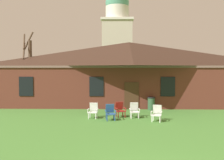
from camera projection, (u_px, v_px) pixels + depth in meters
name	position (u px, v px, depth m)	size (l,w,h in m)	color
brick_building	(129.00, 71.00, 24.10)	(22.71, 10.40, 5.68)	brown
dome_tower	(117.00, 42.00, 41.45)	(5.18, 5.18, 16.93)	#BCB29E
lawn_chair_by_porch	(93.00, 110.00, 15.77)	(0.69, 0.72, 0.96)	white
lawn_chair_near_door	(110.00, 112.00, 15.16)	(0.71, 0.74, 0.96)	#2D5693
lawn_chair_left_end	(120.00, 109.00, 16.21)	(0.75, 0.81, 0.96)	maroon
lawn_chair_middle	(134.00, 110.00, 15.89)	(0.66, 0.69, 0.96)	white
lawn_chair_right_end	(157.00, 113.00, 14.81)	(0.75, 0.80, 0.96)	silver
bare_tree_beside_building	(29.00, 66.00, 24.28)	(0.99, 1.45, 6.78)	brown
trash_bin	(151.00, 103.00, 18.88)	(0.56, 0.56, 0.98)	#335638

